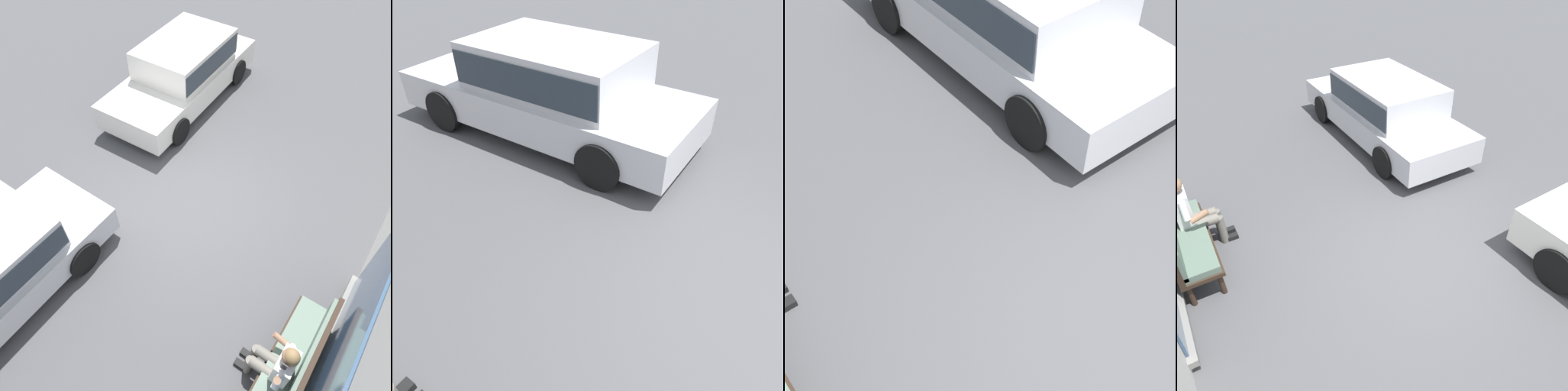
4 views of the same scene
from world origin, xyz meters
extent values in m
plane|color=#4C4C4F|center=(0.00, 0.00, 0.00)|extent=(60.00, 60.00, 0.00)
cube|color=silver|center=(3.62, -1.62, 0.51)|extent=(4.58, 1.76, 0.54)
cylinder|color=black|center=(5.04, -0.80, 0.32)|extent=(0.64, 0.18, 0.64)
cylinder|color=black|center=(2.21, -0.79, 0.32)|extent=(0.64, 0.18, 0.64)
cylinder|color=black|center=(2.20, -2.44, 0.32)|extent=(0.64, 0.18, 0.64)
camera|label=1|loc=(3.78, 2.60, 5.97)|focal=35.00mm
camera|label=2|loc=(0.20, 2.60, 2.98)|focal=35.00mm
camera|label=3|loc=(-1.31, 2.60, 4.52)|focal=55.00mm
camera|label=4|loc=(-3.05, 2.60, 4.17)|focal=35.00mm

